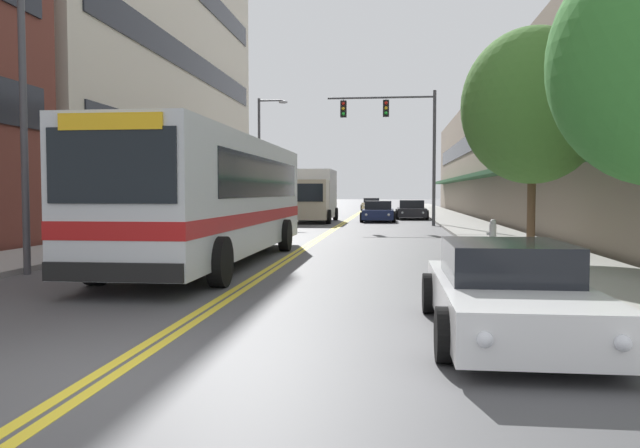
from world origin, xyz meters
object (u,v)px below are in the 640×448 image
(car_white_parked_right_foreground, at_px, (507,292))
(car_red_parked_left_far, at_px, (236,219))
(city_bus, at_px, (217,194))
(car_black_parked_left_near, at_px, (261,213))
(traffic_signal_mast, at_px, (400,130))
(street_tree_right_mid, at_px, (533,106))
(car_charcoal_parked_right_mid, at_px, (412,210))
(car_champagne_moving_lead, at_px, (372,205))
(street_lamp_left_near, at_px, (35,27))
(street_lamp_left_far, at_px, (263,149))
(fire_hydrant, at_px, (493,234))
(car_navy_moving_second, at_px, (378,212))
(box_truck, at_px, (314,195))

(car_white_parked_right_foreground, bearing_deg, car_red_parked_left_far, 113.57)
(city_bus, xyz_separation_m, car_black_parked_left_near, (-2.70, 18.27, -1.16))
(car_black_parked_left_near, distance_m, traffic_signal_mast, 9.01)
(street_tree_right_mid, bearing_deg, traffic_signal_mast, 100.56)
(car_charcoal_parked_right_mid, relative_size, car_champagne_moving_lead, 0.94)
(street_lamp_left_near, xyz_separation_m, street_lamp_left_far, (-0.06, 24.94, -1.00))
(traffic_signal_mast, height_order, street_tree_right_mid, traffic_signal_mast)
(city_bus, distance_m, car_white_parked_right_foreground, 9.98)
(traffic_signal_mast, bearing_deg, street_tree_right_mid, -79.44)
(car_charcoal_parked_right_mid, height_order, traffic_signal_mast, traffic_signal_mast)
(traffic_signal_mast, relative_size, fire_hydrant, 8.18)
(street_lamp_left_near, bearing_deg, car_white_parked_right_foreground, -27.51)
(car_black_parked_left_near, xyz_separation_m, traffic_signal_mast, (7.72, 0.63, 4.61))
(car_champagne_moving_lead, height_order, car_navy_moving_second, car_navy_moving_second)
(car_champagne_moving_lead, relative_size, street_lamp_left_far, 0.64)
(car_champagne_moving_lead, height_order, fire_hydrant, car_champagne_moving_lead)
(car_red_parked_left_far, xyz_separation_m, street_tree_right_mid, (10.90, -10.94, 3.54))
(street_lamp_left_near, height_order, street_lamp_left_far, street_lamp_left_near)
(car_navy_moving_second, xyz_separation_m, fire_hydrant, (3.91, -20.24, -0.02))
(car_navy_moving_second, height_order, box_truck, box_truck)
(traffic_signal_mast, bearing_deg, box_truck, 144.31)
(car_red_parked_left_far, relative_size, fire_hydrant, 4.71)
(car_black_parked_left_near, distance_m, car_champagne_moving_lead, 30.31)
(car_navy_moving_second, relative_size, street_lamp_left_near, 0.47)
(car_charcoal_parked_right_mid, distance_m, car_champagne_moving_lead, 20.70)
(street_tree_right_mid, bearing_deg, box_truck, 111.76)
(car_red_parked_left_far, relative_size, car_charcoal_parked_right_mid, 0.93)
(car_red_parked_left_far, bearing_deg, traffic_signal_mast, 41.82)
(street_tree_right_mid, bearing_deg, car_red_parked_left_far, 134.89)
(street_lamp_left_near, xyz_separation_m, fire_hydrant, (10.94, 6.23, -4.93))
(traffic_signal_mast, height_order, street_lamp_left_far, street_lamp_left_far)
(city_bus, bearing_deg, street_lamp_left_near, -138.33)
(car_black_parked_left_near, distance_m, fire_hydrant, 18.20)
(car_black_parked_left_near, bearing_deg, car_charcoal_parked_right_mid, 47.39)
(city_bus, height_order, street_lamp_left_near, street_lamp_left_near)
(car_white_parked_right_foreground, distance_m, box_truck, 31.17)
(city_bus, bearing_deg, car_champagne_moving_lead, 86.97)
(car_charcoal_parked_right_mid, relative_size, fire_hydrant, 5.08)
(street_lamp_left_near, bearing_deg, car_charcoal_parked_right_mid, 73.19)
(car_white_parked_right_foreground, height_order, street_lamp_left_far, street_lamp_left_far)
(car_champagne_moving_lead, height_order, street_tree_right_mid, street_tree_right_mid)
(car_navy_moving_second, xyz_separation_m, traffic_signal_mast, (1.26, -4.65, 4.67))
(city_bus, distance_m, car_champagne_moving_lead, 48.21)
(box_truck, bearing_deg, traffic_signal_mast, -35.69)
(car_white_parked_right_foreground, bearing_deg, traffic_signal_mast, 92.34)
(fire_hydrant, bearing_deg, box_truck, 112.26)
(car_champagne_moving_lead, height_order, street_lamp_left_far, street_lamp_left_far)
(car_charcoal_parked_right_mid, distance_m, box_truck, 8.08)
(car_charcoal_parked_right_mid, xyz_separation_m, traffic_signal_mast, (-0.96, -8.81, 4.67))
(car_black_parked_left_near, height_order, fire_hydrant, car_black_parked_left_near)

